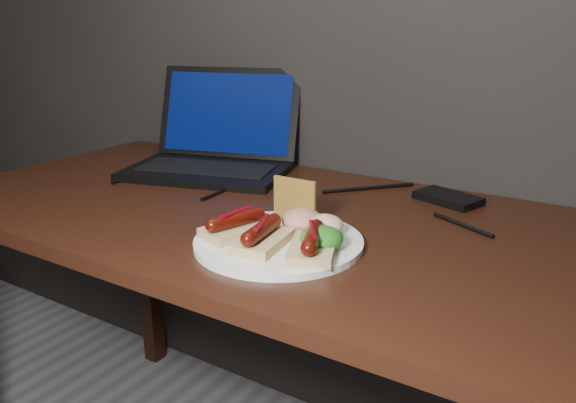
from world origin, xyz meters
The scene contains 12 objects.
desk centered at (0.00, 1.38, 0.66)m, with size 1.40×0.70×0.75m.
laptop centered at (-0.26, 1.58, 0.81)m, with size 0.46×0.42×0.25m.
hard_drive centered at (0.32, 1.63, 0.76)m, with size 0.13×0.08×0.02m, color black.
desk_cables centered at (-0.02, 1.51, 0.75)m, with size 0.85×0.37×0.01m.
plate centered at (0.15, 1.24, 0.76)m, with size 0.29×0.29×0.01m, color white.
bread_sausage_left centered at (0.08, 1.22, 0.78)m, with size 0.10×0.13×0.04m.
bread_sausage_center centered at (0.14, 1.20, 0.78)m, with size 0.09×0.12×0.04m.
bread_sausage_right centered at (0.23, 1.21, 0.78)m, with size 0.11×0.13×0.04m.
crispbread centered at (0.13, 1.32, 0.80)m, with size 0.09×0.01×0.09m, color #AF8630.
salad_greens centered at (0.23, 1.24, 0.78)m, with size 0.07×0.07×0.04m, color #1F6113.
salsa_mound centered at (0.16, 1.29, 0.78)m, with size 0.07×0.07×0.04m, color maroon.
coleslaw_mound centered at (0.21, 1.30, 0.78)m, with size 0.06×0.06×0.04m, color white.
Camera 1 is at (0.63, 0.50, 1.12)m, focal length 35.00 mm.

